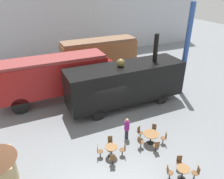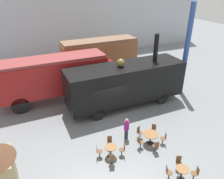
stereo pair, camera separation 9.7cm
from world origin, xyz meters
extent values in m
plane|color=gray|center=(0.00, 0.00, 0.00)|extent=(80.00, 80.00, 0.00)
cube|color=#B2B7C1|center=(0.00, 15.56, 4.50)|extent=(44.00, 0.15, 9.00)
cube|color=brown|center=(2.61, 8.49, 2.11)|extent=(8.24, 2.41, 2.82)
cube|color=brown|center=(2.61, 8.49, 3.64)|extent=(8.07, 2.22, 0.24)
cylinder|color=black|center=(5.08, 7.34, 0.54)|extent=(1.07, 0.12, 1.07)
cylinder|color=black|center=(5.08, 9.63, 0.54)|extent=(1.07, 0.12, 1.07)
cylinder|color=black|center=(0.14, 7.34, 0.54)|extent=(1.07, 0.12, 1.07)
cylinder|color=black|center=(0.14, 9.63, 0.54)|extent=(1.07, 0.12, 1.07)
cube|color=maroon|center=(-3.43, 4.16, 2.26)|extent=(9.31, 2.55, 2.70)
cone|color=maroon|center=(2.23, 4.16, 2.26)|extent=(2.00, 2.42, 2.42)
cube|color=brown|center=(-3.43, 4.16, 3.73)|extent=(9.12, 2.35, 0.24)
cylinder|color=black|center=(-0.64, 2.94, 0.70)|extent=(1.39, 0.12, 1.39)
cylinder|color=black|center=(-0.64, 5.38, 0.70)|extent=(1.39, 0.12, 1.39)
cylinder|color=black|center=(-6.22, 2.94, 0.70)|extent=(1.39, 0.12, 1.39)
cylinder|color=black|center=(-6.22, 5.38, 0.70)|extent=(1.39, 0.12, 1.39)
cube|color=black|center=(1.94, 0.94, 2.04)|extent=(9.72, 2.76, 2.90)
cylinder|color=black|center=(4.61, 0.94, 4.61)|extent=(0.37, 0.37, 2.24)
sphere|color=brown|center=(1.45, 0.94, 3.79)|extent=(0.64, 0.64, 0.64)
cylinder|color=black|center=(4.85, -0.38, 0.46)|extent=(0.91, 0.12, 0.91)
cylinder|color=black|center=(4.85, 2.26, 0.46)|extent=(0.91, 0.12, 0.91)
cylinder|color=black|center=(-0.98, -0.38, 0.46)|extent=(0.91, 0.12, 0.91)
cylinder|color=black|center=(-0.98, 2.26, 0.46)|extent=(0.91, 0.12, 0.91)
cylinder|color=black|center=(1.12, -4.20, 0.01)|extent=(0.44, 0.44, 0.02)
cylinder|color=black|center=(1.12, -4.20, 0.37)|extent=(0.08, 0.08, 0.71)
cylinder|color=olive|center=(1.12, -4.20, 0.74)|extent=(0.99, 0.99, 0.03)
cylinder|color=black|center=(1.05, -7.30, 0.01)|extent=(0.44, 0.44, 0.02)
cylinder|color=black|center=(1.05, -7.30, 0.37)|extent=(0.08, 0.08, 0.71)
cylinder|color=olive|center=(1.05, -7.30, 0.74)|extent=(0.70, 0.70, 0.03)
cylinder|color=black|center=(-1.69, -4.22, 0.01)|extent=(0.44, 0.44, 0.02)
cylinder|color=black|center=(-1.69, -4.22, 0.36)|extent=(0.08, 0.08, 0.68)
cylinder|color=olive|center=(-1.69, -4.22, 0.71)|extent=(0.73, 0.73, 0.03)
cylinder|color=black|center=(0.98, -4.98, 0.21)|extent=(0.06, 0.06, 0.42)
cylinder|color=brown|center=(0.98, -4.98, 0.43)|extent=(0.36, 0.36, 0.03)
cube|color=brown|center=(0.95, -5.13, 0.66)|extent=(0.29, 0.09, 0.42)
cylinder|color=black|center=(1.82, -4.58, 0.21)|extent=(0.06, 0.06, 0.42)
cylinder|color=brown|center=(1.82, -4.58, 0.43)|extent=(0.36, 0.36, 0.03)
cube|color=brown|center=(1.96, -4.65, 0.66)|extent=(0.17, 0.27, 0.42)
cylinder|color=black|center=(1.70, -3.65, 0.21)|extent=(0.06, 0.06, 0.42)
cylinder|color=brown|center=(1.70, -3.65, 0.43)|extent=(0.36, 0.36, 0.03)
cube|color=brown|center=(1.81, -3.54, 0.66)|extent=(0.23, 0.24, 0.42)
cylinder|color=black|center=(0.78, -3.48, 0.21)|extent=(0.06, 0.06, 0.42)
cylinder|color=brown|center=(0.78, -3.48, 0.43)|extent=(0.36, 0.36, 0.03)
cube|color=brown|center=(0.71, -3.34, 0.66)|extent=(0.28, 0.16, 0.42)
cylinder|color=black|center=(0.33, -4.30, 0.21)|extent=(0.06, 0.06, 0.42)
cylinder|color=brown|center=(0.33, -4.30, 0.43)|extent=(0.36, 0.36, 0.03)
cube|color=brown|center=(0.18, -4.32, 0.66)|extent=(0.08, 0.29, 0.42)
cylinder|color=black|center=(1.34, -6.72, 0.21)|extent=(0.06, 0.06, 0.42)
cylinder|color=brown|center=(1.34, -6.72, 0.43)|extent=(0.36, 0.36, 0.03)
cube|color=brown|center=(1.40, -6.58, 0.66)|extent=(0.28, 0.16, 0.42)
cylinder|color=black|center=(0.47, -7.01, 0.21)|extent=(0.06, 0.06, 0.42)
cylinder|color=brown|center=(0.47, -7.01, 0.43)|extent=(0.36, 0.36, 0.03)
cube|color=brown|center=(0.33, -6.94, 0.66)|extent=(0.16, 0.28, 0.42)
cylinder|color=black|center=(1.63, -7.59, 0.21)|extent=(0.06, 0.06, 0.42)
cylinder|color=brown|center=(1.63, -7.59, 0.43)|extent=(0.36, 0.36, 0.03)
cube|color=brown|center=(1.77, -7.65, 0.66)|extent=(0.16, 0.28, 0.42)
cylinder|color=black|center=(-1.90, -4.84, 0.21)|extent=(0.06, 0.06, 0.42)
cylinder|color=brown|center=(-1.90, -4.84, 0.43)|extent=(0.36, 0.36, 0.03)
cube|color=brown|center=(-1.95, -4.99, 0.66)|extent=(0.29, 0.13, 0.42)
cylinder|color=black|center=(-1.06, -4.43, 0.21)|extent=(0.06, 0.06, 0.42)
cylinder|color=brown|center=(-1.06, -4.43, 0.43)|extent=(0.36, 0.36, 0.03)
cube|color=brown|center=(-0.91, -4.48, 0.66)|extent=(0.13, 0.29, 0.42)
cylinder|color=black|center=(-1.47, -3.59, 0.21)|extent=(0.06, 0.06, 0.42)
cylinder|color=brown|center=(-1.47, -3.59, 0.43)|extent=(0.36, 0.36, 0.03)
cube|color=brown|center=(-1.42, -3.44, 0.66)|extent=(0.29, 0.13, 0.42)
cylinder|color=black|center=(-2.32, -4.00, 0.21)|extent=(0.06, 0.06, 0.42)
cylinder|color=brown|center=(-2.32, -4.00, 0.43)|extent=(0.36, 0.36, 0.03)
cube|color=brown|center=(-2.46, -3.95, 0.66)|extent=(0.13, 0.29, 0.42)
cylinder|color=#262633|center=(-0.07, -3.11, 0.36)|extent=(0.24, 0.24, 0.72)
cylinder|color=#8C1E7A|center=(-0.07, -3.11, 1.04)|extent=(0.34, 0.34, 0.64)
sphere|color=tan|center=(-0.07, -3.11, 1.47)|extent=(0.21, 0.21, 0.21)
cylinder|color=#2D519E|center=(7.76, 0.84, 4.00)|extent=(0.44, 0.44, 8.00)
camera|label=1|loc=(-5.77, -13.27, 9.57)|focal=35.00mm
camera|label=2|loc=(-5.68, -13.31, 9.57)|focal=35.00mm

